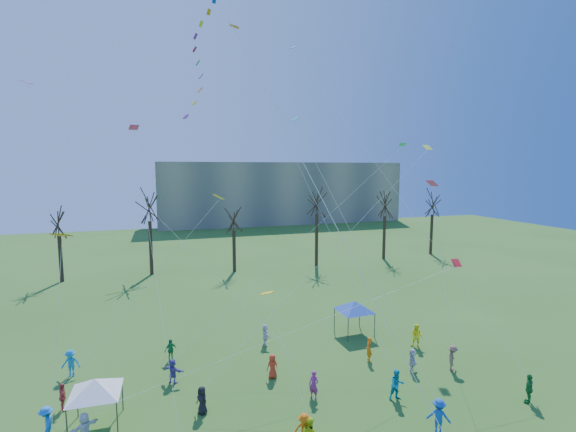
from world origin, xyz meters
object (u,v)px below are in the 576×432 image
object	(u,v)px
canopy_tent_blue	(354,306)
canopy_tent_white	(95,386)
distant_building	(281,192)
big_box_kite	(207,48)

from	to	relation	value
canopy_tent_blue	canopy_tent_white	bearing A→B (deg)	-160.14
distant_building	canopy_tent_white	size ratio (longest dim) A/B	17.03
canopy_tent_white	canopy_tent_blue	size ratio (longest dim) A/B	0.96
distant_building	canopy_tent_blue	distance (m)	70.36
distant_building	canopy_tent_blue	xyz separation A→B (m)	(-14.43, -68.67, -5.16)
distant_building	big_box_kite	world-z (taller)	big_box_kite
big_box_kite	canopy_tent_blue	distance (m)	22.55
distant_building	big_box_kite	xyz separation A→B (m)	(-26.85, -76.98, 11.73)
distant_building	big_box_kite	distance (m)	82.37
big_box_kite	distant_building	bearing A→B (deg)	70.77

